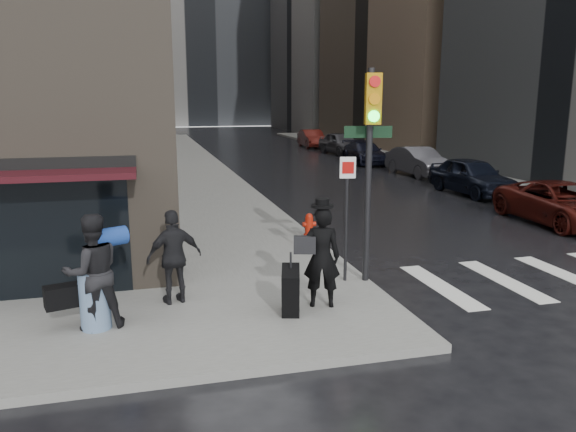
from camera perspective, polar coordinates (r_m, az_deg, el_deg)
The scene contains 17 objects.
ground at distance 10.64m, azimuth 1.11°, elevation -10.41°, with size 140.00×140.00×0.00m, color black.
sidewalk_left at distance 36.79m, azimuth -10.36°, elevation 5.56°, with size 4.00×50.00×0.15m, color slate.
sidewalk_right at distance 40.10m, azimuth 9.36°, elevation 6.11°, with size 3.00×50.00×0.15m, color slate.
bldg_left_far at distance 72.77m, azimuth -23.84°, elevation 18.05°, with size 22.00×20.00×26.00m, color brown.
bldg_right_far at distance 73.80m, azimuth 8.86°, elevation 18.39°, with size 22.00×20.00×25.00m, color gray.
bldg_distant at distance 88.71m, azimuth -9.36°, elevation 19.54°, with size 40.00×12.00×32.00m, color gray.
man_overcoat at distance 10.50m, azimuth 2.79°, elevation -4.72°, with size 1.33×1.00×2.12m.
man_jeans at distance 10.09m, azimuth -19.28°, elevation -5.38°, with size 1.47×1.01×2.01m.
man_greycoat at distance 10.96m, azimuth -11.48°, elevation -4.09°, with size 1.15×0.70×1.83m.
traffic_light at distance 11.74m, azimuth 8.16°, elevation 6.92°, with size 1.11×0.59×4.49m.
fire_hydrant at distance 15.91m, azimuth 2.15°, elevation -1.09°, with size 0.39×0.31×0.70m.
parked_car_0 at distance 20.23m, azimuth 26.05°, elevation 1.15°, with size 2.27×4.91×1.37m, color #40110C.
parked_car_1 at distance 25.15m, azimuth 18.17°, elevation 3.88°, with size 1.84×4.56×1.56m, color black.
parked_car_2 at distance 30.48m, azimuth 13.07°, elevation 5.43°, with size 1.58×4.53×1.49m, color #403F45.
parked_car_3 at distance 35.55m, azimuth 7.80°, elevation 6.39°, with size 1.88×4.62×1.34m, color black.
parked_car_4 at distance 41.22m, azimuth 5.41°, elevation 7.38°, with size 1.90×4.71×1.61m, color #3C3C40.
parked_car_5 at distance 46.67m, azimuth 2.44°, elevation 7.86°, with size 1.54×4.43×1.46m, color #3E100C.
Camera 1 is at (-2.67, -9.47, 4.05)m, focal length 35.00 mm.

